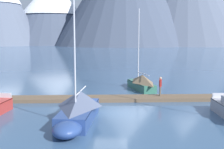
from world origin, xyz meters
TOP-DOWN VIEW (x-y plane):
  - ground_plane at (0.00, 0.00)m, footprint 700.00×700.00m
  - mountain_central_massif at (-45.19, 183.14)m, footprint 76.26×76.26m
  - dock at (0.00, 4.00)m, footprint 22.04×3.13m
  - sailboat_second_berth at (-2.08, -2.41)m, footprint 2.47×7.05m
  - sailboat_mid_dock_port at (2.96, 9.14)m, footprint 3.02×6.11m
  - person_on_dock at (4.31, 4.51)m, footprint 0.29×0.58m

SIDE VIEW (x-z plane):
  - ground_plane at x=0.00m, z-range 0.00..0.00m
  - dock at x=0.00m, z-range 0.00..0.30m
  - sailboat_mid_dock_port at x=2.96m, z-range -3.43..4.98m
  - sailboat_second_berth at x=-2.08m, z-range -3.67..5.48m
  - person_on_dock at x=4.31m, z-range 0.42..2.11m
  - mountain_central_massif at x=-45.19m, z-range 1.53..46.42m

